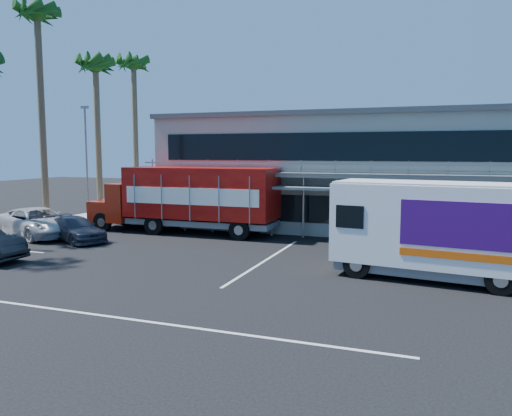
% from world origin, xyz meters
% --- Properties ---
extents(ground, '(120.00, 120.00, 0.00)m').
position_xyz_m(ground, '(0.00, 0.00, 0.00)').
color(ground, black).
rests_on(ground, ground).
extents(building, '(22.40, 12.00, 7.30)m').
position_xyz_m(building, '(3.00, 14.94, 3.66)').
color(building, gray).
rests_on(building, ground).
extents(curb_strip, '(3.00, 32.00, 0.16)m').
position_xyz_m(curb_strip, '(-15.00, 6.00, 0.08)').
color(curb_strip, '#A5A399').
rests_on(curb_strip, ground).
extents(palm_d, '(2.80, 2.80, 14.75)m').
position_xyz_m(palm_d, '(-15.20, 8.00, 12.80)').
color(palm_d, brown).
rests_on(palm_d, ground).
extents(palm_e, '(2.80, 2.80, 12.25)m').
position_xyz_m(palm_e, '(-14.70, 13.00, 10.57)').
color(palm_e, brown).
rests_on(palm_e, ground).
extents(palm_f, '(2.80, 2.80, 13.25)m').
position_xyz_m(palm_f, '(-15.10, 18.50, 11.47)').
color(palm_f, brown).
rests_on(palm_f, ground).
extents(light_pole_far, '(0.50, 0.25, 8.09)m').
position_xyz_m(light_pole_far, '(-14.20, 11.00, 4.50)').
color(light_pole_far, gray).
rests_on(light_pole_far, ground).
extents(red_truck, '(11.86, 2.92, 3.99)m').
position_xyz_m(red_truck, '(-4.81, 8.50, 2.20)').
color(red_truck, '#9D1E0C').
rests_on(red_truck, ground).
extents(white_van, '(7.99, 3.61, 3.77)m').
position_xyz_m(white_van, '(9.25, 2.00, 2.00)').
color(white_van, white).
rests_on(white_van, ground).
extents(parked_car_c, '(6.60, 4.70, 1.67)m').
position_xyz_m(parked_car_c, '(-12.50, 4.40, 0.84)').
color(parked_car_c, '#B8B8BA').
rests_on(parked_car_c, ground).
extents(parked_car_d, '(4.99, 3.62, 1.34)m').
position_xyz_m(parked_car_d, '(-9.50, 4.00, 0.67)').
color(parked_car_d, '#2F323F').
rests_on(parked_car_d, ground).
extents(parked_car_e, '(4.53, 2.58, 1.45)m').
position_xyz_m(parked_car_e, '(-9.50, 10.54, 0.73)').
color(parked_car_e, slate).
rests_on(parked_car_e, ground).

